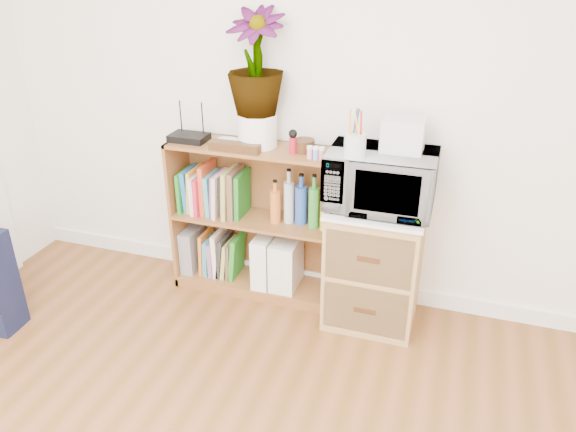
% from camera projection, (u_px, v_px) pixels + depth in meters
% --- Properties ---
extents(skirting_board, '(4.00, 0.02, 0.10)m').
position_uv_depth(skirting_board, '(315.00, 279.00, 3.60)').
color(skirting_board, white).
rests_on(skirting_board, ground).
extents(bookshelf, '(1.00, 0.30, 0.95)m').
position_uv_depth(bookshelf, '(255.00, 221.00, 3.39)').
color(bookshelf, brown).
rests_on(bookshelf, ground).
extents(wicker_unit, '(0.50, 0.45, 0.70)m').
position_uv_depth(wicker_unit, '(374.00, 265.00, 3.17)').
color(wicker_unit, '#9E7542').
rests_on(wicker_unit, ground).
extents(microwave, '(0.56, 0.39, 0.31)m').
position_uv_depth(microwave, '(381.00, 180.00, 2.93)').
color(microwave, white).
rests_on(microwave, wicker_unit).
extents(pen_cup, '(0.11, 0.11, 0.12)m').
position_uv_depth(pen_cup, '(355.00, 145.00, 2.77)').
color(pen_cup, silver).
rests_on(pen_cup, microwave).
extents(small_appliance, '(0.21, 0.18, 0.17)m').
position_uv_depth(small_appliance, '(403.00, 135.00, 2.84)').
color(small_appliance, silver).
rests_on(small_appliance, microwave).
extents(router, '(0.22, 0.15, 0.04)m').
position_uv_depth(router, '(189.00, 137.00, 3.26)').
color(router, black).
rests_on(router, bookshelf).
extents(white_bowl, '(0.13, 0.13, 0.03)m').
position_uv_depth(white_bowl, '(227.00, 143.00, 3.18)').
color(white_bowl, silver).
rests_on(white_bowl, bookshelf).
extents(plant_pot, '(0.22, 0.22, 0.19)m').
position_uv_depth(plant_pot, '(257.00, 130.00, 3.15)').
color(plant_pot, white).
rests_on(plant_pot, bookshelf).
extents(potted_plant, '(0.31, 0.31, 0.56)m').
position_uv_depth(potted_plant, '(256.00, 62.00, 2.98)').
color(potted_plant, '#366D2B').
rests_on(potted_plant, plant_pot).
extents(trinket_box, '(0.29, 0.07, 0.05)m').
position_uv_depth(trinket_box, '(235.00, 147.00, 3.10)').
color(trinket_box, '#3A220F').
rests_on(trinket_box, bookshelf).
extents(kokeshi_doll, '(0.04, 0.04, 0.09)m').
position_uv_depth(kokeshi_doll, '(293.00, 146.00, 3.05)').
color(kokeshi_doll, '#AA1523').
rests_on(kokeshi_doll, bookshelf).
extents(wooden_bowl, '(0.12, 0.12, 0.07)m').
position_uv_depth(wooden_bowl, '(304.00, 146.00, 3.09)').
color(wooden_bowl, '#34200E').
rests_on(wooden_bowl, bookshelf).
extents(paint_jars, '(0.11, 0.04, 0.06)m').
position_uv_depth(paint_jars, '(316.00, 154.00, 2.98)').
color(paint_jars, pink).
rests_on(paint_jars, bookshelf).
extents(file_box, '(0.08, 0.23, 0.28)m').
position_uv_depth(file_box, '(193.00, 248.00, 3.62)').
color(file_box, gray).
rests_on(file_box, bookshelf).
extents(magazine_holder_left, '(0.10, 0.26, 0.33)m').
position_uv_depth(magazine_holder_left, '(265.00, 258.00, 3.47)').
color(magazine_holder_left, white).
rests_on(magazine_holder_left, bookshelf).
extents(magazine_holder_mid, '(0.10, 0.25, 0.31)m').
position_uv_depth(magazine_holder_mid, '(282.00, 262.00, 3.44)').
color(magazine_holder_mid, silver).
rests_on(magazine_holder_mid, bookshelf).
extents(magazine_holder_right, '(0.10, 0.25, 0.31)m').
position_uv_depth(magazine_holder_right, '(291.00, 264.00, 3.42)').
color(magazine_holder_right, white).
rests_on(magazine_holder_right, bookshelf).
extents(cookbooks, '(0.40, 0.20, 0.31)m').
position_uv_depth(cookbooks, '(214.00, 192.00, 3.39)').
color(cookbooks, '#217B26').
rests_on(cookbooks, bookshelf).
extents(liquor_bottles, '(0.37, 0.07, 0.32)m').
position_uv_depth(liquor_bottles, '(301.00, 202.00, 3.23)').
color(liquor_bottles, orange).
rests_on(liquor_bottles, bookshelf).
extents(lower_books, '(0.26, 0.19, 0.29)m').
position_uv_depth(lower_books, '(222.00, 255.00, 3.57)').
color(lower_books, '#C96C23').
rests_on(lower_books, bookshelf).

